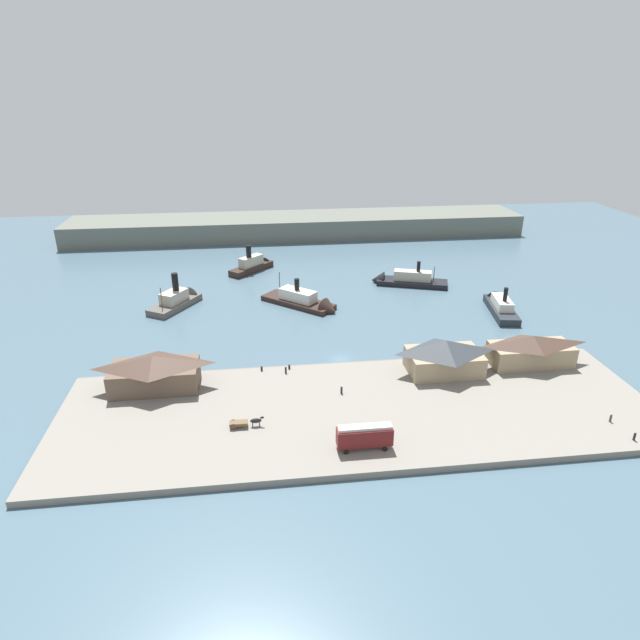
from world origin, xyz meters
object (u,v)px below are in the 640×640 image
at_px(ferry_approaching_east, 254,265).
at_px(ferry_shed_central_terminal, 154,372).
at_px(pedestrian_near_west_shed, 286,370).
at_px(pedestrian_by_tram, 635,436).
at_px(horse_cart, 245,422).
at_px(ferry_shed_customs_shed, 445,356).
at_px(ferry_moored_east, 403,280).
at_px(mooring_post_center_east, 289,367).
at_px(ferry_mid_harbor, 307,302).
at_px(mooring_post_east, 262,369).
at_px(pedestrian_standing_center, 342,390).
at_px(pedestrian_walking_east, 611,418).
at_px(ferry_departing_north, 179,299).
at_px(ferry_outer_harbor, 499,305).
at_px(ferry_shed_west_terminal, 531,350).
at_px(street_tram, 365,435).

bearing_deg(ferry_approaching_east, ferry_shed_central_terminal, -104.91).
distance_m(pedestrian_near_west_shed, pedestrian_by_tram, 64.19).
bearing_deg(ferry_approaching_east, horse_cart, -91.72).
height_order(ferry_shed_customs_shed, ferry_moored_east, ferry_shed_customs_shed).
height_order(pedestrian_by_tram, mooring_post_center_east, pedestrian_by_tram).
bearing_deg(ferry_moored_east, ferry_mid_harbor, -154.34).
relative_size(mooring_post_center_east, mooring_post_east, 1.00).
bearing_deg(pedestrian_standing_center, ferry_mid_harbor, 92.03).
distance_m(ferry_shed_central_terminal, pedestrian_near_west_shed, 26.05).
relative_size(pedestrian_near_west_shed, mooring_post_east, 1.79).
height_order(pedestrian_walking_east, ferry_departing_north, ferry_departing_north).
bearing_deg(ferry_outer_harbor, pedestrian_standing_center, -141.56).
height_order(pedestrian_by_tram, ferry_departing_north, ferry_departing_north).
distance_m(ferry_shed_customs_shed, mooring_post_east, 38.00).
bearing_deg(ferry_shed_central_terminal, ferry_mid_harbor, 50.46).
xyz_separation_m(pedestrian_walking_east, ferry_moored_east, (-16.57, 78.50, -0.53)).
xyz_separation_m(horse_cart, pedestrian_standing_center, (18.52, 9.00, -0.16)).
bearing_deg(ferry_departing_north, ferry_shed_customs_shed, -39.11).
bearing_deg(ferry_moored_east, ferry_shed_central_terminal, -139.15).
relative_size(ferry_shed_west_terminal, horse_cart, 2.91).
bearing_deg(pedestrian_walking_east, mooring_post_center_east, 154.25).
bearing_deg(street_tram, ferry_shed_customs_shed, 47.70).
relative_size(pedestrian_walking_east, ferry_departing_north, 0.09).
relative_size(ferry_approaching_east, ferry_departing_north, 0.86).
relative_size(pedestrian_walking_east, ferry_approaching_east, 0.10).
height_order(ferry_shed_central_terminal, street_tram, ferry_shed_central_terminal).
xyz_separation_m(ferry_shed_customs_shed, pedestrian_standing_center, (-22.41, -6.02, -2.90)).
height_order(horse_cart, pedestrian_by_tram, horse_cart).
bearing_deg(pedestrian_by_tram, street_tram, 175.79).
bearing_deg(horse_cart, pedestrian_by_tram, -10.41).
xyz_separation_m(pedestrian_walking_east, mooring_post_center_east, (-55.08, 26.56, -0.28)).
height_order(pedestrian_near_west_shed, ferry_mid_harbor, ferry_mid_harbor).
xyz_separation_m(horse_cart, pedestrian_near_west_shed, (8.36, 18.42, -0.19)).
relative_size(street_tram, ferry_mid_harbor, 0.42).
bearing_deg(ferry_departing_north, mooring_post_east, -63.29).
bearing_deg(pedestrian_standing_center, ferry_moored_east, 65.18).
xyz_separation_m(mooring_post_east, ferry_mid_harbor, (13.40, 37.15, -0.32)).
relative_size(street_tram, horse_cart, 1.52).
bearing_deg(mooring_post_center_east, ferry_shed_customs_shed, -9.25).
bearing_deg(mooring_post_east, ferry_outer_harbor, 23.58).
distance_m(ferry_shed_west_terminal, pedestrian_by_tram, 28.52).
distance_m(pedestrian_by_tram, ferry_approaching_east, 120.72).
bearing_deg(mooring_post_center_east, horse_cart, -114.50).
distance_m(ferry_shed_customs_shed, ferry_mid_harbor, 48.78).
xyz_separation_m(ferry_shed_central_terminal, street_tram, (36.87, -24.39, -0.96)).
height_order(horse_cart, ferry_moored_east, ferry_moored_east).
relative_size(pedestrian_by_tram, ferry_departing_north, 0.09).
xyz_separation_m(street_tram, horse_cart, (-19.45, 8.58, -1.62)).
relative_size(pedestrian_near_west_shed, ferry_moored_east, 0.07).
xyz_separation_m(ferry_shed_west_terminal, ferry_moored_east, (-12.69, 56.01, -3.15)).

